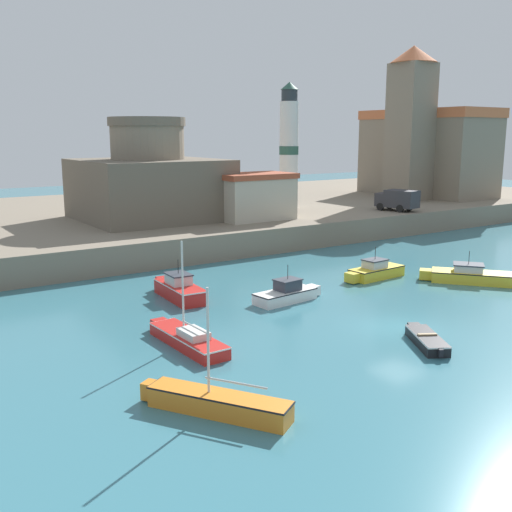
{
  "coord_description": "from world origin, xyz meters",
  "views": [
    {
      "loc": [
        -23.43,
        -21.08,
        10.17
      ],
      "look_at": [
        -1.06,
        12.05,
        2.0
      ],
      "focal_mm": 42.0,
      "sensor_mm": 36.0,
      "label": 1
    }
  ],
  "objects_px": {
    "sailboat_orange_2": "(216,402)",
    "lighthouse": "(289,148)",
    "motorboat_yellow_5": "(469,275)",
    "motorboat_yellow_1": "(375,271)",
    "sailboat_red_0": "(187,338)",
    "harbor_shed_near_wharf": "(254,196)",
    "church": "(424,147)",
    "fortress": "(149,182)",
    "truck_on_quay": "(397,199)",
    "motorboat_red_3": "(179,289)",
    "motorboat_white_6": "(287,293)",
    "dinghy_black_4": "(426,339)"
  },
  "relations": [
    {
      "from": "motorboat_red_3",
      "to": "dinghy_black_4",
      "type": "xyz_separation_m",
      "value": [
        6.17,
        -14.48,
        -0.31
      ]
    },
    {
      "from": "sailboat_orange_2",
      "to": "lighthouse",
      "type": "relative_size",
      "value": 0.42
    },
    {
      "from": "motorboat_yellow_1",
      "to": "motorboat_yellow_5",
      "type": "height_order",
      "value": "motorboat_yellow_1"
    },
    {
      "from": "harbor_shed_near_wharf",
      "to": "motorboat_white_6",
      "type": "bearing_deg",
      "value": -118.19
    },
    {
      "from": "fortress",
      "to": "harbor_shed_near_wharf",
      "type": "xyz_separation_m",
      "value": [
        8.0,
        -5.97,
        -1.27
      ]
    },
    {
      "from": "harbor_shed_near_wharf",
      "to": "dinghy_black_4",
      "type": "bearing_deg",
      "value": -107.34
    },
    {
      "from": "motorboat_yellow_1",
      "to": "lighthouse",
      "type": "bearing_deg",
      "value": 68.03
    },
    {
      "from": "sailboat_orange_2",
      "to": "motorboat_white_6",
      "type": "distance_m",
      "value": 15.55
    },
    {
      "from": "sailboat_orange_2",
      "to": "dinghy_black_4",
      "type": "height_order",
      "value": "sailboat_orange_2"
    },
    {
      "from": "sailboat_red_0",
      "to": "motorboat_white_6",
      "type": "bearing_deg",
      "value": 22.39
    },
    {
      "from": "fortress",
      "to": "sailboat_orange_2",
      "type": "bearing_deg",
      "value": -110.57
    },
    {
      "from": "sailboat_orange_2",
      "to": "motorboat_red_3",
      "type": "bearing_deg",
      "value": 67.99
    },
    {
      "from": "motorboat_yellow_5",
      "to": "sailboat_red_0",
      "type": "bearing_deg",
      "value": -178.95
    },
    {
      "from": "motorboat_red_3",
      "to": "fortress",
      "type": "height_order",
      "value": "fortress"
    },
    {
      "from": "motorboat_yellow_5",
      "to": "church",
      "type": "relative_size",
      "value": 0.32
    },
    {
      "from": "motorboat_yellow_1",
      "to": "sailboat_orange_2",
      "type": "height_order",
      "value": "sailboat_orange_2"
    },
    {
      "from": "sailboat_red_0",
      "to": "harbor_shed_near_wharf",
      "type": "distance_m",
      "value": 29.11
    },
    {
      "from": "church",
      "to": "fortress",
      "type": "relative_size",
      "value": 1.45
    },
    {
      "from": "sailboat_red_0",
      "to": "dinghy_black_4",
      "type": "xyz_separation_m",
      "value": [
        9.78,
        -6.45,
        -0.1
      ]
    },
    {
      "from": "church",
      "to": "truck_on_quay",
      "type": "bearing_deg",
      "value": -147.44
    },
    {
      "from": "motorboat_red_3",
      "to": "truck_on_quay",
      "type": "distance_m",
      "value": 33.09
    },
    {
      "from": "sailboat_red_0",
      "to": "motorboat_yellow_1",
      "type": "xyz_separation_m",
      "value": [
        17.69,
        4.95,
        0.12
      ]
    },
    {
      "from": "motorboat_red_3",
      "to": "truck_on_quay",
      "type": "xyz_separation_m",
      "value": [
        31.14,
        10.83,
        2.82
      ]
    },
    {
      "from": "motorboat_yellow_1",
      "to": "motorboat_red_3",
      "type": "relative_size",
      "value": 0.93
    },
    {
      "from": "motorboat_yellow_1",
      "to": "dinghy_black_4",
      "type": "relative_size",
      "value": 1.33
    },
    {
      "from": "motorboat_yellow_1",
      "to": "motorboat_white_6",
      "type": "bearing_deg",
      "value": -171.58
    },
    {
      "from": "motorboat_red_3",
      "to": "harbor_shed_near_wharf",
      "type": "relative_size",
      "value": 0.75
    },
    {
      "from": "sailboat_red_0",
      "to": "motorboat_white_6",
      "type": "height_order",
      "value": "sailboat_red_0"
    },
    {
      "from": "church",
      "to": "fortress",
      "type": "height_order",
      "value": "church"
    },
    {
      "from": "harbor_shed_near_wharf",
      "to": "motorboat_red_3",
      "type": "bearing_deg",
      "value": -137.15
    },
    {
      "from": "dinghy_black_4",
      "to": "harbor_shed_near_wharf",
      "type": "distance_m",
      "value": 30.08
    },
    {
      "from": "motorboat_white_6",
      "to": "fortress",
      "type": "xyz_separation_m",
      "value": [
        1.84,
        24.32,
        5.17
      ]
    },
    {
      "from": "dinghy_black_4",
      "to": "fortress",
      "type": "relative_size",
      "value": 0.31
    },
    {
      "from": "harbor_shed_near_wharf",
      "to": "truck_on_quay",
      "type": "xyz_separation_m",
      "value": [
        16.09,
        -3.13,
        -0.98
      ]
    },
    {
      "from": "motorboat_white_6",
      "to": "lighthouse",
      "type": "xyz_separation_m",
      "value": [
        17.84,
        23.54,
        8.18
      ]
    },
    {
      "from": "dinghy_black_4",
      "to": "lighthouse",
      "type": "relative_size",
      "value": 0.29
    },
    {
      "from": "sailboat_orange_2",
      "to": "motorboat_yellow_5",
      "type": "xyz_separation_m",
      "value": [
        24.71,
        7.45,
        0.06
      ]
    },
    {
      "from": "motorboat_red_3",
      "to": "church",
      "type": "bearing_deg",
      "value": 23.8
    },
    {
      "from": "church",
      "to": "harbor_shed_near_wharf",
      "type": "height_order",
      "value": "church"
    },
    {
      "from": "truck_on_quay",
      "to": "motorboat_white_6",
      "type": "bearing_deg",
      "value": -149.58
    },
    {
      "from": "fortress",
      "to": "motorboat_yellow_1",
      "type": "bearing_deg",
      "value": -73.01
    },
    {
      "from": "church",
      "to": "motorboat_red_3",
      "type": "bearing_deg",
      "value": -156.2
    },
    {
      "from": "motorboat_yellow_5",
      "to": "lighthouse",
      "type": "height_order",
      "value": "lighthouse"
    },
    {
      "from": "motorboat_yellow_1",
      "to": "motorboat_red_3",
      "type": "distance_m",
      "value": 14.41
    },
    {
      "from": "motorboat_white_6",
      "to": "harbor_shed_near_wharf",
      "type": "relative_size",
      "value": 0.66
    },
    {
      "from": "motorboat_white_6",
      "to": "harbor_shed_near_wharf",
      "type": "xyz_separation_m",
      "value": [
        9.84,
        18.35,
        3.9
      ]
    },
    {
      "from": "fortress",
      "to": "motorboat_white_6",
      "type": "bearing_deg",
      "value": -94.32
    },
    {
      "from": "sailboat_red_0",
      "to": "sailboat_orange_2",
      "type": "relative_size",
      "value": 1.11
    },
    {
      "from": "motorboat_yellow_5",
      "to": "motorboat_yellow_1",
      "type": "bearing_deg",
      "value": 135.02
    },
    {
      "from": "motorboat_yellow_1",
      "to": "truck_on_quay",
      "type": "bearing_deg",
      "value": 39.19
    }
  ]
}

